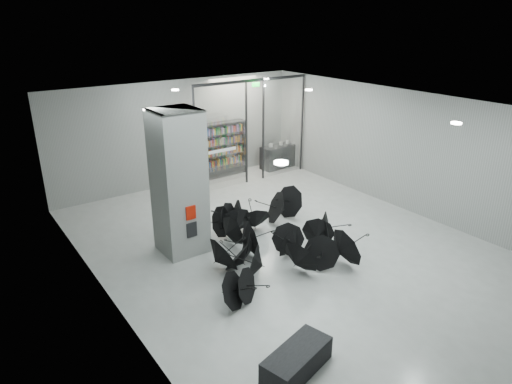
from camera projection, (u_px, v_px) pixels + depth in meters
room at (299, 155)px, 11.78m from camera, size 14.00×14.02×4.01m
column at (179, 183)px, 12.26m from camera, size 1.20×1.20×4.00m
fire_cabinet at (191, 213)px, 12.02m from camera, size 0.28×0.04×0.38m
info_panel at (192, 230)px, 12.21m from camera, size 0.30×0.03×0.42m
exit_sign at (256, 85)px, 16.74m from camera, size 0.30×0.06×0.15m
glass_partition at (253, 127)px, 17.49m from camera, size 5.06×0.08×4.00m
bench at (297, 360)px, 8.47m from camera, size 1.59×0.99×0.48m
bookshelf at (222, 149)px, 18.48m from camera, size 2.03×0.41×2.23m
shop_counter at (279, 156)px, 19.73m from camera, size 1.66×0.75×0.98m
umbrella_cluster at (267, 241)px, 12.73m from camera, size 5.61×4.72×1.32m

